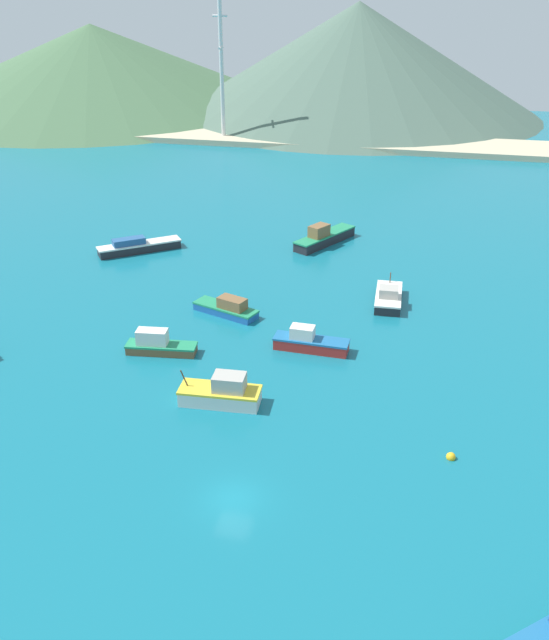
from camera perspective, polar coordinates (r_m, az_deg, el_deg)
name	(u,v)px	position (r m, az deg, el deg)	size (l,w,h in m)	color
ground	(308,320)	(76.38, 2.72, -0.02)	(260.00, 280.00, 0.50)	#146B7F
fishing_boat_0	(324,237)	(97.60, 4.04, 6.75)	(7.47, 10.81, 3.00)	#232328
fishing_boat_2	(158,345)	(69.89, -9.45, -1.99)	(7.15, 2.75, 2.47)	brown
fishing_boat_3	(222,393)	(61.17, -4.30, -5.94)	(7.23, 3.00, 2.99)	silver
fishing_boat_4	(228,308)	(76.89, -3.85, 0.98)	(7.85, 4.69, 2.13)	#1E5BA8
fishing_boat_5	(310,342)	(69.58, 2.88, -1.80)	(7.59, 2.40, 2.48)	red
fishing_boat_7	(388,297)	(80.39, 9.28, 1.85)	(3.15, 7.46, 2.37)	#232328
fishing_boat_10	(138,246)	(96.33, -11.10, 5.92)	(10.23, 8.57, 2.09)	#232328
buoy_0	(451,457)	(56.82, 14.19, -10.78)	(0.74, 0.74, 0.74)	gold
beach_strip	(379,143)	(158.37, 8.50, 14.07)	(247.00, 15.48, 1.20)	#C6B793
hill_west	(94,66)	(212.79, -14.52, 19.46)	(109.55, 109.55, 21.60)	#476B47
hill_central	(357,59)	(194.49, 6.74, 20.38)	(96.56, 96.56, 27.64)	#4C6656
radio_tower	(221,65)	(160.09, -4.35, 20.02)	(3.15, 2.52, 31.53)	silver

